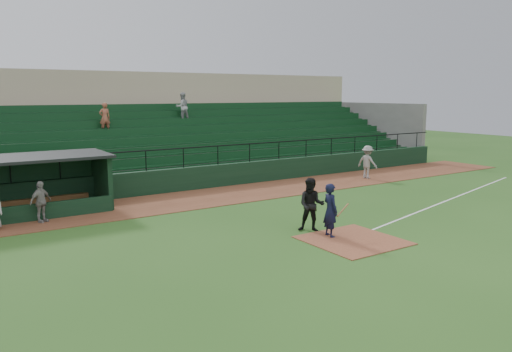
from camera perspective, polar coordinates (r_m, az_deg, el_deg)
ground at (r=18.09m, az=8.80°, el=-6.56°), size 90.00×90.00×0.00m
warning_track at (r=24.42m, az=-3.88°, el=-2.24°), size 40.00×4.00×0.03m
home_plate_dirt at (r=17.39m, az=11.03°, el=-7.23°), size 3.00×3.00×0.03m
foul_line at (r=24.72m, az=20.81°, el=-2.72°), size 17.49×4.44×0.01m
stadium_structure at (r=31.67m, az=-11.52°, el=4.46°), size 38.00×13.08×6.40m
batter_at_plate at (r=17.49m, az=8.50°, el=-3.90°), size 1.07×0.75×1.89m
umpire at (r=18.08m, az=6.36°, el=-3.30°), size 1.20×1.19×1.96m
runner at (r=29.83m, az=12.62°, el=1.58°), size 0.97×1.37×1.91m
dugout_player_a at (r=20.89m, az=-23.40°, el=-2.71°), size 1.01×0.81×1.61m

